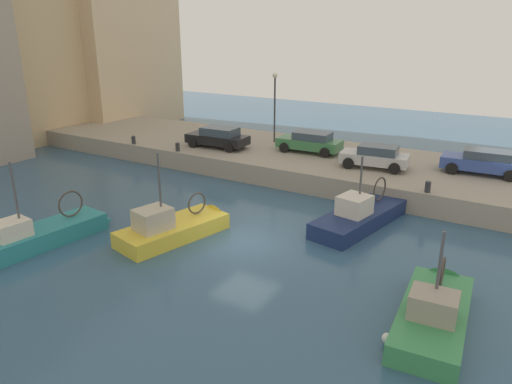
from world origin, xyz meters
TOP-DOWN VIEW (x-y plane):
  - water_surface at (0.00, 0.00)m, footprint 80.00×80.00m
  - quay_wall at (11.50, 0.00)m, footprint 9.00×56.00m
  - fishing_boat_teal at (-4.63, 7.30)m, footprint 6.58×2.39m
  - fishing_boat_navy at (4.72, -3.75)m, footprint 7.09×3.06m
  - fishing_boat_green at (-1.92, -8.43)m, footprint 6.07×2.35m
  - fishing_boat_yellow at (-1.04, 2.87)m, footprint 6.09×3.18m
  - parked_car_green at (11.61, 2.43)m, footprint 2.01×4.20m
  - parked_car_silver at (10.23, -2.37)m, footprint 2.19×3.96m
  - parked_car_black at (9.61, 8.34)m, footprint 2.13×4.31m
  - parked_car_blue at (12.15, -7.86)m, footprint 2.10×4.35m
  - mooring_bollard_south at (7.35, -6.00)m, footprint 0.28×0.28m
  - mooring_bollard_mid at (7.35, 10.00)m, footprint 0.28×0.28m
  - mooring_bollard_north at (7.35, 14.00)m, footprint 0.28×0.28m
  - quay_streetlamp at (13.00, 5.88)m, footprint 0.36×0.36m
  - waterfront_building_west at (16.79, 25.92)m, footprint 11.00×8.76m
  - waterfront_building_east at (8.14, 27.07)m, footprint 11.15×7.92m

SIDE VIEW (x-z plane):
  - water_surface at x=0.00m, z-range 0.00..0.00m
  - fishing_boat_teal at x=-4.63m, z-range -2.22..2.42m
  - fishing_boat_green at x=-1.92m, z-range -2.00..2.21m
  - fishing_boat_navy at x=4.72m, z-range -2.01..2.25m
  - fishing_boat_yellow at x=-1.04m, z-range -2.32..2.58m
  - quay_wall at x=11.50m, z-range 0.00..1.20m
  - mooring_bollard_south at x=7.35m, z-range 1.20..1.75m
  - mooring_bollard_mid at x=7.35m, z-range 1.20..1.75m
  - mooring_bollard_north at x=7.35m, z-range 1.20..1.75m
  - parked_car_silver at x=10.23m, z-range 1.22..2.56m
  - parked_car_green at x=11.61m, z-range 1.22..2.57m
  - parked_car_black at x=9.61m, z-range 1.22..2.60m
  - parked_car_blue at x=12.15m, z-range 1.23..2.60m
  - quay_streetlamp at x=13.00m, z-range 2.04..6.87m
  - waterfront_building_west at x=16.79m, z-range 0.02..15.54m
  - waterfront_building_east at x=8.14m, z-range 0.02..17.94m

